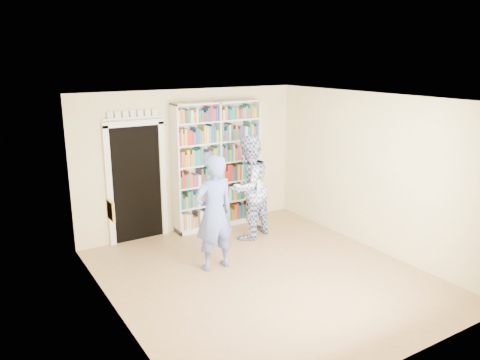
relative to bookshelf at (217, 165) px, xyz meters
name	(u,v)px	position (x,y,z in m)	size (l,w,h in m)	color
floor	(264,276)	(-0.49, -2.34, -1.24)	(5.00, 5.00, 0.00)	#A1744E
ceiling	(267,99)	(-0.49, -2.34, 1.46)	(5.00, 5.00, 0.00)	white
wall_back	(191,161)	(-0.49, 0.16, 0.11)	(4.50, 4.50, 0.00)	beige
wall_left	(114,219)	(-2.74, -2.34, 0.11)	(5.00, 5.00, 0.00)	beige
wall_right	(374,173)	(1.76, -2.34, 0.11)	(5.00, 5.00, 0.00)	beige
bookshelf	(217,165)	(0.00, 0.00, 0.00)	(1.79, 0.34, 2.46)	white
doorway	(136,177)	(-1.59, 0.13, -0.06)	(1.10, 0.08, 2.43)	black
wall_art	(111,210)	(-2.72, -2.14, 0.16)	(0.03, 0.25, 0.25)	brown
man_blue	(214,213)	(-0.99, -1.68, -0.32)	(0.67, 0.44, 1.84)	#5872C4
man_plaid	(248,187)	(0.18, -0.83, -0.28)	(0.93, 0.73, 1.92)	#33569E
paper_sheet	(260,187)	(0.26, -1.10, -0.22)	(0.21, 0.01, 0.30)	white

